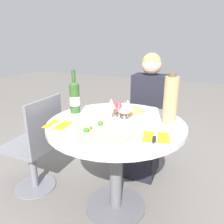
{
  "coord_description": "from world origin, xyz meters",
  "views": [
    {
      "loc": [
        0.53,
        -1.31,
        1.26
      ],
      "look_at": [
        0.01,
        -0.09,
        0.82
      ],
      "focal_mm": 35.0,
      "sensor_mm": 36.0,
      "label": 1
    }
  ],
  "objects_px": {
    "dining_table": "(116,141)",
    "tall_carafe": "(171,100)",
    "pizza_large": "(103,133)",
    "chair_empty_side": "(36,147)",
    "wine_bottle": "(75,97)",
    "chair_behind_diner": "(149,126)",
    "seated_diner": "(147,120)"
  },
  "relations": [
    {
      "from": "wine_bottle",
      "to": "tall_carafe",
      "type": "relative_size",
      "value": 0.98
    },
    {
      "from": "pizza_large",
      "to": "dining_table",
      "type": "bearing_deg",
      "value": 92.46
    },
    {
      "from": "chair_empty_side",
      "to": "wine_bottle",
      "type": "xyz_separation_m",
      "value": [
        0.32,
        0.12,
        0.44
      ]
    },
    {
      "from": "seated_diner",
      "to": "pizza_large",
      "type": "distance_m",
      "value": 0.9
    },
    {
      "from": "pizza_large",
      "to": "tall_carafe",
      "type": "distance_m",
      "value": 0.51
    },
    {
      "from": "dining_table",
      "to": "wine_bottle",
      "type": "bearing_deg",
      "value": 169.43
    },
    {
      "from": "chair_behind_diner",
      "to": "chair_empty_side",
      "type": "height_order",
      "value": "same"
    },
    {
      "from": "chair_behind_diner",
      "to": "tall_carafe",
      "type": "relative_size",
      "value": 2.47
    },
    {
      "from": "chair_empty_side",
      "to": "pizza_large",
      "type": "distance_m",
      "value": 0.8
    },
    {
      "from": "pizza_large",
      "to": "chair_empty_side",
      "type": "bearing_deg",
      "value": 165.78
    },
    {
      "from": "chair_behind_diner",
      "to": "seated_diner",
      "type": "bearing_deg",
      "value": 90.0
    },
    {
      "from": "chair_behind_diner",
      "to": "tall_carafe",
      "type": "distance_m",
      "value": 0.85
    },
    {
      "from": "wine_bottle",
      "to": "dining_table",
      "type": "bearing_deg",
      "value": -10.57
    },
    {
      "from": "chair_empty_side",
      "to": "tall_carafe",
      "type": "bearing_deg",
      "value": -79.77
    },
    {
      "from": "dining_table",
      "to": "tall_carafe",
      "type": "height_order",
      "value": "tall_carafe"
    },
    {
      "from": "chair_behind_diner",
      "to": "wine_bottle",
      "type": "relative_size",
      "value": 2.53
    },
    {
      "from": "dining_table",
      "to": "tall_carafe",
      "type": "bearing_deg",
      "value": 21.45
    },
    {
      "from": "wine_bottle",
      "to": "tall_carafe",
      "type": "height_order",
      "value": "tall_carafe"
    },
    {
      "from": "pizza_large",
      "to": "tall_carafe",
      "type": "height_order",
      "value": "tall_carafe"
    },
    {
      "from": "seated_diner",
      "to": "pizza_large",
      "type": "height_order",
      "value": "seated_diner"
    },
    {
      "from": "chair_behind_diner",
      "to": "tall_carafe",
      "type": "height_order",
      "value": "tall_carafe"
    },
    {
      "from": "chair_empty_side",
      "to": "wine_bottle",
      "type": "relative_size",
      "value": 2.53
    },
    {
      "from": "chair_behind_diner",
      "to": "chair_empty_side",
      "type": "bearing_deg",
      "value": 47.78
    },
    {
      "from": "pizza_large",
      "to": "tall_carafe",
      "type": "xyz_separation_m",
      "value": [
        0.33,
        0.37,
        0.15
      ]
    },
    {
      "from": "dining_table",
      "to": "chair_empty_side",
      "type": "relative_size",
      "value": 1.14
    },
    {
      "from": "tall_carafe",
      "to": "seated_diner",
      "type": "bearing_deg",
      "value": 118.72
    },
    {
      "from": "wine_bottle",
      "to": "tall_carafe",
      "type": "distance_m",
      "value": 0.71
    },
    {
      "from": "chair_empty_side",
      "to": "wine_bottle",
      "type": "bearing_deg",
      "value": -69.09
    },
    {
      "from": "pizza_large",
      "to": "wine_bottle",
      "type": "height_order",
      "value": "wine_bottle"
    },
    {
      "from": "dining_table",
      "to": "tall_carafe",
      "type": "xyz_separation_m",
      "value": [
        0.34,
        0.13,
        0.31
      ]
    },
    {
      "from": "seated_diner",
      "to": "wine_bottle",
      "type": "bearing_deg",
      "value": 52.89
    },
    {
      "from": "chair_behind_diner",
      "to": "pizza_large",
      "type": "distance_m",
      "value": 1.06
    }
  ]
}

